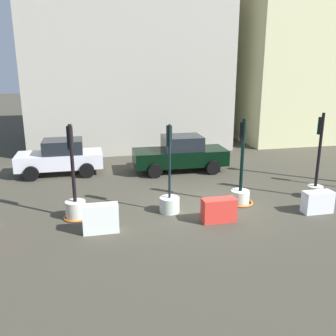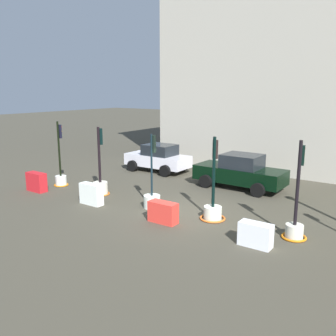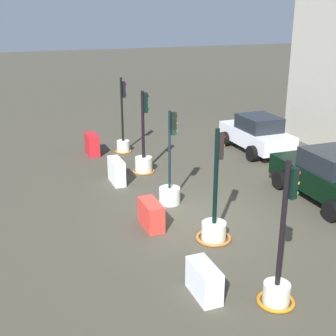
% 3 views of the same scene
% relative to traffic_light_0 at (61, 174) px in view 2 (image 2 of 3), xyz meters
% --- Properties ---
extents(ground_plane, '(120.00, 120.00, 0.00)m').
position_rel_traffic_light_0_xyz_m(ground_plane, '(7.39, 0.01, -0.60)').
color(ground_plane, '#413D31').
extents(traffic_light_0, '(0.73, 0.73, 3.29)m').
position_rel_traffic_light_0_xyz_m(traffic_light_0, '(0.00, 0.00, 0.00)').
color(traffic_light_0, silver).
rests_on(traffic_light_0, ground_plane).
extents(traffic_light_1, '(0.85, 0.85, 3.18)m').
position_rel_traffic_light_0_xyz_m(traffic_light_1, '(2.83, 0.02, -0.03)').
color(traffic_light_1, beige).
rests_on(traffic_light_1, ground_plane).
extents(traffic_light_2, '(0.70, 0.70, 3.09)m').
position_rel_traffic_light_0_xyz_m(traffic_light_2, '(6.02, -0.15, -0.08)').
color(traffic_light_2, silver).
rests_on(traffic_light_2, ground_plane).
extents(traffic_light_3, '(0.98, 0.98, 3.16)m').
position_rel_traffic_light_0_xyz_m(traffic_light_3, '(8.76, 0.08, -0.10)').
color(traffic_light_3, silver).
rests_on(traffic_light_3, ground_plane).
extents(traffic_light_4, '(0.83, 0.83, 3.29)m').
position_rel_traffic_light_0_xyz_m(traffic_light_4, '(11.85, 0.04, -0.01)').
color(traffic_light_4, beige).
rests_on(traffic_light_4, ground_plane).
extents(construction_barrier_0, '(1.07, 0.45, 0.92)m').
position_rel_traffic_light_0_xyz_m(construction_barrier_0, '(-0.09, -1.38, -0.14)').
color(construction_barrier_0, red).
rests_on(construction_barrier_0, ground_plane).
extents(construction_barrier_1, '(1.08, 0.40, 0.91)m').
position_rel_traffic_light_0_xyz_m(construction_barrier_1, '(3.61, -1.29, -0.14)').
color(construction_barrier_1, white).
rests_on(construction_barrier_1, ground_plane).
extents(construction_barrier_2, '(1.11, 0.47, 0.78)m').
position_rel_traffic_light_0_xyz_m(construction_barrier_2, '(7.42, -1.29, -0.21)').
color(construction_barrier_2, red).
rests_on(construction_barrier_2, ground_plane).
extents(construction_barrier_3, '(1.04, 0.46, 0.77)m').
position_rel_traffic_light_0_xyz_m(construction_barrier_3, '(11.04, -1.32, -0.22)').
color(construction_barrier_3, white).
rests_on(construction_barrier_3, ground_plane).
extents(car_white_van, '(3.91, 2.07, 1.63)m').
position_rel_traffic_light_0_xyz_m(car_white_van, '(2.08, 5.55, 0.21)').
color(car_white_van, silver).
rests_on(car_white_van, ground_plane).
extents(car_black_sedan, '(4.49, 2.20, 1.72)m').
position_rel_traffic_light_0_xyz_m(car_black_sedan, '(7.69, 4.84, 0.23)').
color(car_black_sedan, black).
rests_on(car_black_sedan, ground_plane).
extents(building_main_facade, '(12.23, 9.72, 14.18)m').
position_rel_traffic_light_0_xyz_m(building_main_facade, '(6.00, 13.08, 6.52)').
color(building_main_facade, '#AFAA9B').
rests_on(building_main_facade, ground_plane).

